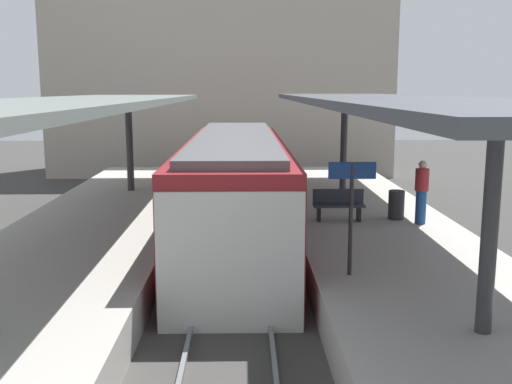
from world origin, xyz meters
name	(u,v)px	position (x,y,z in m)	size (l,w,h in m)	color
ground_plane	(234,288)	(0.00, 0.00, 0.00)	(80.00, 80.00, 0.00)	#383835
platform_left	(69,268)	(-3.80, 0.00, 0.50)	(4.40, 28.00, 1.00)	#ADA8A0
platform_right	(397,266)	(3.80, 0.00, 0.50)	(4.40, 28.00, 1.00)	#ADA8A0
track_ballast	(234,284)	(0.00, 0.00, 0.10)	(3.20, 28.00, 0.20)	#423F3D
rail_near_side	(203,277)	(-0.72, 0.00, 0.27)	(0.08, 28.00, 0.14)	slate
rail_far_side	(265,277)	(0.72, 0.00, 0.27)	(0.08, 28.00, 0.14)	slate
commuter_train	(235,190)	(0.00, 3.41, 1.73)	(2.78, 12.90, 3.10)	maroon
canopy_left	(77,104)	(-3.80, 1.40, 4.21)	(4.18, 21.00, 3.34)	#333335
canopy_right	(388,102)	(3.80, 1.40, 4.25)	(4.18, 21.00, 3.38)	#333335
platform_bench	(339,204)	(2.84, 2.66, 1.46)	(1.40, 0.41, 0.86)	black
platform_sign	(352,193)	(2.30, -2.12, 2.62)	(0.90, 0.08, 2.21)	#262628
litter_bin	(396,205)	(4.47, 2.81, 1.40)	(0.44, 0.44, 0.80)	#2D2D30
passenger_near_bench	(421,191)	(4.98, 2.23, 1.89)	(0.36, 0.36, 1.71)	navy
station_building_backdrop	(222,72)	(-0.97, 20.00, 5.50)	(18.00, 6.00, 11.00)	#A89E8E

